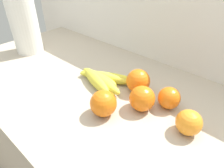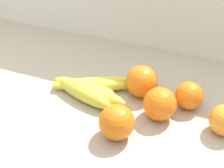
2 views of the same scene
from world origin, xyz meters
The scene contains 9 objects.
counter centered at (0.00, 0.00, 0.44)m, with size 1.41×0.65×0.88m, color #ADA08C.
wall_back centered at (0.00, 0.35, 0.65)m, with size 1.81×0.06×1.30m, color silver.
banana_bunch centered at (-0.05, 0.03, 0.90)m, with size 0.22×0.16×0.04m.
orange_front centered at (0.15, 0.01, 0.92)m, with size 0.08×0.08×0.08m, color orange.
orange_center centered at (0.29, 0.01, 0.92)m, with size 0.07×0.07×0.07m, color orange.
orange_back_right centered at (0.08, 0.08, 0.92)m, with size 0.08×0.08×0.08m, color orange.
orange_back_left centered at (0.07, -0.09, 0.92)m, with size 0.08×0.08×0.08m, color orange.
orange_right centered at (0.20, 0.07, 0.91)m, with size 0.07×0.07×0.07m, color orange.
paper_towel_roll centered at (-0.51, 0.00, 1.02)m, with size 0.12×0.12×0.31m.
Camera 1 is at (0.40, -0.40, 1.30)m, focal length 31.75 mm.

